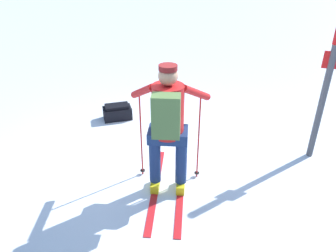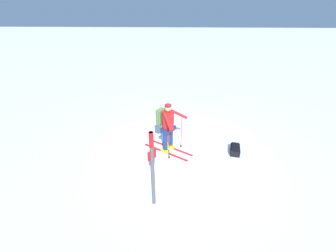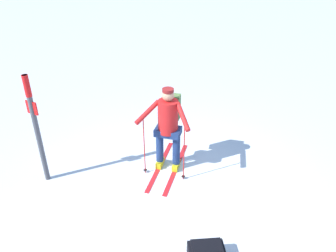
% 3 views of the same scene
% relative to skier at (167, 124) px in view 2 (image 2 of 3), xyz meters
% --- Properties ---
extents(ground_plane, '(80.00, 80.00, 0.00)m').
position_rel_skier_xyz_m(ground_plane, '(0.06, 0.57, -1.03)').
color(ground_plane, white).
extents(skier, '(1.32, 1.75, 1.74)m').
position_rel_skier_xyz_m(skier, '(0.00, 0.00, 0.00)').
color(skier, red).
rests_on(skier, ground_plane).
extents(dropped_backpack, '(0.58, 0.41, 0.29)m').
position_rel_skier_xyz_m(dropped_backpack, '(0.10, 2.34, -0.89)').
color(dropped_backpack, black).
rests_on(dropped_backpack, ground_plane).
extents(trail_marker, '(0.19, 0.18, 2.15)m').
position_rel_skier_xyz_m(trail_marker, '(2.39, -0.26, 0.23)').
color(trail_marker, '#4C4C51').
rests_on(trail_marker, ground_plane).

